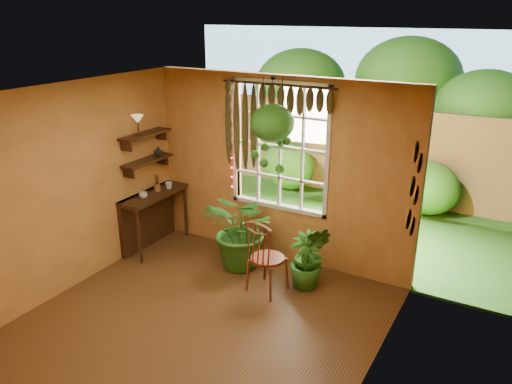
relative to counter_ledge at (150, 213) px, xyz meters
The scene contains 23 objects.
floor 2.55m from the counter_ledge, 39.96° to the right, with size 4.50×4.50×0.00m, color brown.
ceiling 3.29m from the counter_ledge, 39.96° to the right, with size 4.50×4.50×0.00m, color silver.
wall_back 2.17m from the counter_ledge, 18.80° to the left, with size 4.00×4.00×0.00m, color #D8954A.
wall_left 1.79m from the counter_ledge, 93.24° to the right, with size 4.50×4.50×0.00m, color #D8954A.
wall_right 4.30m from the counter_ledge, 22.26° to the right, with size 4.50×4.50×0.00m, color #D8954A.
window 2.33m from the counter_ledge, 19.65° to the left, with size 1.52×0.10×1.86m.
valance_vine 2.57m from the counter_ledge, 17.07° to the left, with size 1.70×0.12×1.10m.
string_lights 1.76m from the counter_ledge, 27.17° to the left, with size 0.03×0.03×1.54m, color #FF2633, non-canonical shape.
wall_plates 4.02m from the counter_ledge, ahead, with size 0.04×0.32×1.10m, color beige, non-canonical shape.
counter_ledge is the anchor object (origin of this frame).
shelf_lower 0.85m from the counter_ledge, ahead, with size 0.25×0.90×0.04m, color black.
shelf_upper 1.25m from the counter_ledge, ahead, with size 0.25×0.90×0.04m, color black.
backyard 5.74m from the counter_ledge, 67.84° to the left, with size 14.00×10.00×12.00m.
windsor_chair 2.27m from the counter_ledge, ahead, with size 0.51×0.53×1.19m.
potted_plant_left 1.64m from the counter_ledge, ahead, with size 1.05×0.91×1.16m, color #224F15.
potted_plant_mid 2.68m from the counter_ledge, ahead, with size 0.47×0.38×0.86m, color #224F15.
potted_plant_right 2.65m from the counter_ledge, ahead, with size 0.44×0.44×0.78m, color #224F15.
hanging_basket 2.43m from the counter_ledge, 12.79° to the left, with size 0.60×0.60×1.28m.
cup_a 0.48m from the counter_ledge, 62.63° to the right, with size 0.12×0.12×0.09m, color silver.
cup_b 0.52m from the counter_ledge, 55.25° to the left, with size 0.11×0.11×0.10m, color beige.
brush_jar 0.50m from the counter_ledge, 40.47° to the left, with size 0.09×0.09×0.34m.
shelf_vase 0.97m from the counter_ledge, 81.20° to the left, with size 0.14×0.14×0.14m, color #B2AD99.
tiffany_lamp 1.49m from the counter_ledge, 71.93° to the right, with size 0.18×0.18×0.30m.
Camera 1 is at (3.07, -3.82, 3.52)m, focal length 35.00 mm.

